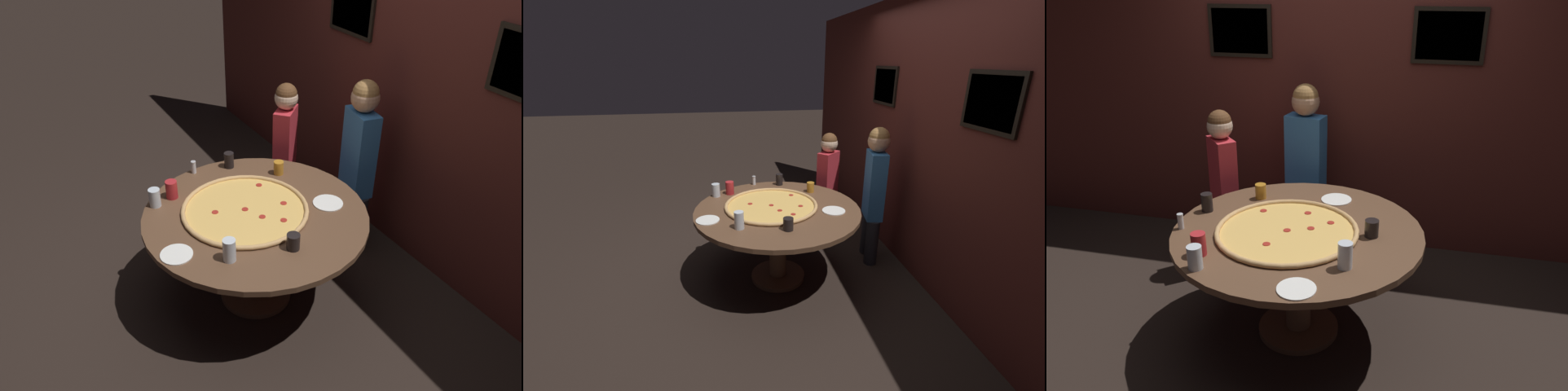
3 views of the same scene
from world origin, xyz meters
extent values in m
plane|color=black|center=(0.00, 0.00, 0.00)|extent=(24.00, 24.00, 0.00)
cube|color=#4C1E19|center=(0.00, 1.36, 1.30)|extent=(6.40, 0.06, 2.60)
cube|color=black|center=(-0.80, 1.31, 1.75)|extent=(0.52, 0.02, 0.40)
cube|color=#B2A893|center=(-0.80, 1.31, 1.75)|extent=(0.46, 0.01, 0.34)
cylinder|color=brown|center=(0.00, 0.00, 0.72)|extent=(1.51, 1.51, 0.04)
cylinder|color=brown|center=(0.00, 0.00, 0.35)|extent=(0.16, 0.16, 0.70)
cylinder|color=brown|center=(0.00, 0.00, 0.02)|extent=(0.52, 0.52, 0.04)
cylinder|color=#EAB75B|center=(-0.05, -0.05, 0.75)|extent=(0.82, 0.82, 0.01)
torus|color=tan|center=(-0.05, -0.05, 0.76)|extent=(0.86, 0.86, 0.03)
cylinder|color=#A8281E|center=(-0.12, -0.24, 0.75)|extent=(0.04, 0.04, 0.00)
cylinder|color=#A8281E|center=(0.18, 0.11, 0.75)|extent=(0.04, 0.04, 0.00)
cylinder|color=#A8281E|center=(-0.27, 0.18, 0.75)|extent=(0.04, 0.04, 0.00)
cylinder|color=#A8281E|center=(-0.05, -0.05, 0.75)|extent=(0.04, 0.04, 0.00)
cylinder|color=#A8281E|center=(0.01, 0.21, 0.75)|extent=(0.04, 0.04, 0.00)
cylinder|color=#A8281E|center=(0.08, 0.01, 0.75)|extent=(0.04, 0.04, 0.00)
cylinder|color=silver|center=(-0.41, -0.55, 0.80)|extent=(0.08, 0.08, 0.13)
cylinder|color=silver|center=(0.35, -0.37, 0.81)|extent=(0.08, 0.08, 0.15)
cylinder|color=black|center=(-0.64, 0.12, 0.80)|extent=(0.07, 0.07, 0.12)
cylinder|color=#B22328|center=(-0.45, -0.42, 0.81)|extent=(0.08, 0.08, 0.13)
cylinder|color=black|center=(0.44, 0.02, 0.79)|extent=(0.08, 0.08, 0.10)
cylinder|color=#BC7A23|center=(-0.36, 0.40, 0.79)|extent=(0.07, 0.07, 0.10)
cylinder|color=white|center=(0.15, -0.62, 0.74)|extent=(0.20, 0.20, 0.01)
cylinder|color=white|center=(0.15, 0.49, 0.74)|extent=(0.21, 0.21, 0.01)
cylinder|color=silver|center=(-0.69, -0.15, 0.78)|extent=(0.04, 0.04, 0.08)
cylinder|color=#B7B7BC|center=(-0.69, -0.15, 0.83)|extent=(0.04, 0.04, 0.01)
cylinder|color=#232328|center=(-0.70, 0.63, 0.22)|extent=(0.16, 0.16, 0.44)
cylinder|color=#232328|center=(-0.83, 0.78, 0.22)|extent=(0.16, 0.16, 0.44)
cube|color=red|center=(-0.76, 0.71, 0.74)|extent=(0.28, 0.29, 0.61)
sphere|color=beige|center=(-0.76, 0.71, 1.14)|extent=(0.19, 0.19, 0.19)
sphere|color=brown|center=(-0.76, 0.71, 1.18)|extent=(0.17, 0.17, 0.17)
cylinder|color=#232328|center=(-0.09, 1.00, 0.24)|extent=(0.15, 0.15, 0.49)
cylinder|color=#232328|center=(-0.30, 1.04, 0.24)|extent=(0.15, 0.15, 0.49)
cube|color=#3370B2|center=(-0.20, 1.02, 0.83)|extent=(0.32, 0.21, 0.69)
sphere|color=tan|center=(-0.20, 1.02, 1.28)|extent=(0.21, 0.21, 0.21)
sphere|color=#9E703D|center=(-0.20, 1.02, 1.32)|extent=(0.20, 0.20, 0.20)
camera|label=1|loc=(2.44, -1.33, 2.70)|focal=35.00mm
camera|label=2|loc=(2.89, -0.45, 2.01)|focal=24.00mm
camera|label=3|loc=(0.69, -2.64, 2.14)|focal=35.00mm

